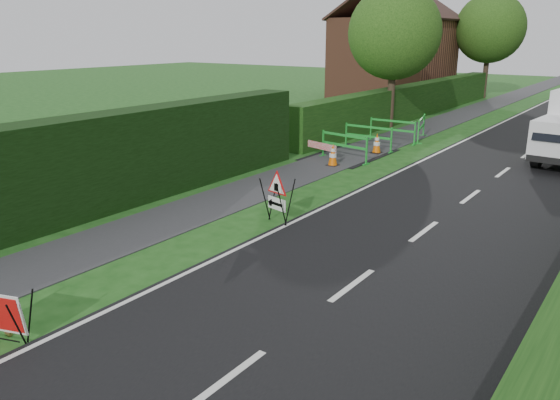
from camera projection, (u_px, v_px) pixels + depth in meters
The scene contains 16 objects.
ground at pixel (214, 271), 10.61m from camera, with size 120.00×120.00×0.00m, color #194814.
footpath at pixel (509, 98), 39.51m from camera, with size 2.00×90.00×0.02m, color #2D2D30.
hedge_west_near at pixel (62, 222), 13.40m from camera, with size 1.10×18.00×2.50m, color black.
hedge_west_far at pixel (413, 117), 30.51m from camera, with size 1.00×24.00×1.80m, color #14380F.
house_west at pixel (393, 57), 38.68m from camera, with size 7.50×7.40×7.88m.
tree_nw at pixel (395, 33), 25.87m from camera, with size 4.40×4.40×6.70m.
tree_fw at pixel (490, 28), 38.22m from camera, with size 4.80×4.80×7.24m.
triangle_sign at pixel (276, 193), 13.11m from camera, with size 0.91×0.91×1.11m.
traffic_cone_3 at pixel (333, 155), 19.03m from camera, with size 0.38×0.38×0.79m.
traffic_cone_4 at pixel (377, 143), 21.05m from camera, with size 0.38×0.38×0.79m.
ped_barrier_0 at pixel (344, 143), 19.79m from camera, with size 2.09×0.67×1.00m.
ped_barrier_1 at pixel (368, 134), 21.58m from camera, with size 2.07×0.39×1.00m.
ped_barrier_2 at pixel (393, 128), 23.08m from camera, with size 2.06×0.37×1.00m.
ped_barrier_3 at pixel (421, 125), 23.73m from camera, with size 0.87×2.08×1.00m.
redwhite_plank at pixel (321, 158), 20.34m from camera, with size 1.50×0.04×0.25m, color red.
litter_can at pixel (9, 335), 8.36m from camera, with size 0.07×0.07×0.12m, color #BF7F4C.
Camera 1 is at (6.72, -7.18, 4.42)m, focal length 35.00 mm.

